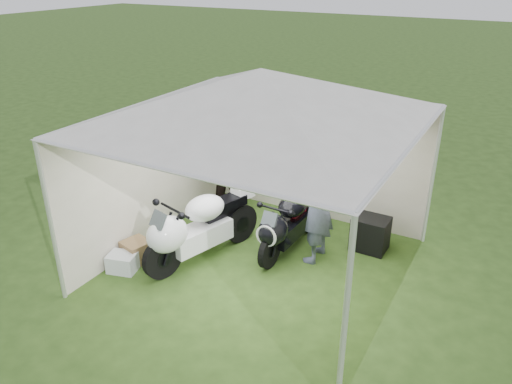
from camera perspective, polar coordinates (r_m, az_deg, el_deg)
ground at (r=7.72m, az=0.48°, el=-8.47°), size 80.00×80.00×0.00m
canopy_tent at (r=6.69m, az=0.69°, el=10.45°), size 5.66×5.66×3.00m
motorcycle_white at (r=7.61m, az=-6.79°, el=-3.92°), size 0.90×2.13×1.07m
motorcycle_black at (r=7.87m, az=3.63°, el=-3.42°), size 0.47×1.89×0.93m
paddock_stand at (r=8.73m, az=6.24°, el=-3.34°), size 0.37×0.24×0.27m
person_dark_jacket at (r=8.92m, az=-3.31°, el=3.41°), size 1.10×0.94×1.98m
person_blue_jacket at (r=7.51m, az=7.09°, el=-1.25°), size 0.47×0.71×1.92m
equipment_box at (r=8.23m, az=12.92°, el=-4.65°), size 0.56×0.45×0.55m
crate_0 at (r=7.81m, az=-15.00°, el=-7.78°), size 0.49×0.42×0.28m
crate_1 at (r=7.98m, az=-13.48°, el=-6.58°), size 0.46×0.46×0.34m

